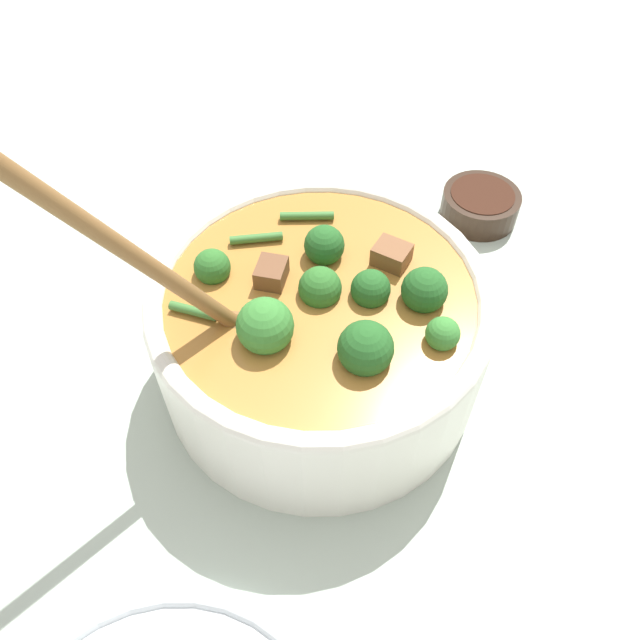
{
  "coord_description": "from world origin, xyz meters",
  "views": [
    {
      "loc": [
        0.15,
        -0.28,
        0.46
      ],
      "look_at": [
        0.0,
        0.0,
        0.07
      ],
      "focal_mm": 35.0,
      "sensor_mm": 36.0,
      "label": 1
    }
  ],
  "objects": [
    {
      "name": "ground_plane",
      "position": [
        0.0,
        0.0,
        0.0
      ],
      "size": [
        4.0,
        4.0,
        0.0
      ],
      "primitive_type": "plane",
      "color": "#ADBCAD"
    },
    {
      "name": "condiment_bowl",
      "position": [
        0.06,
        0.26,
        0.02
      ],
      "size": [
        0.08,
        0.08,
        0.03
      ],
      "color": "black",
      "rests_on": "ground_plane"
    },
    {
      "name": "stew_bowl",
      "position": [
        0.0,
        -0.0,
        0.06
      ],
      "size": [
        0.27,
        0.29,
        0.3
      ],
      "color": "white",
      "rests_on": "ground_plane"
    }
  ]
}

